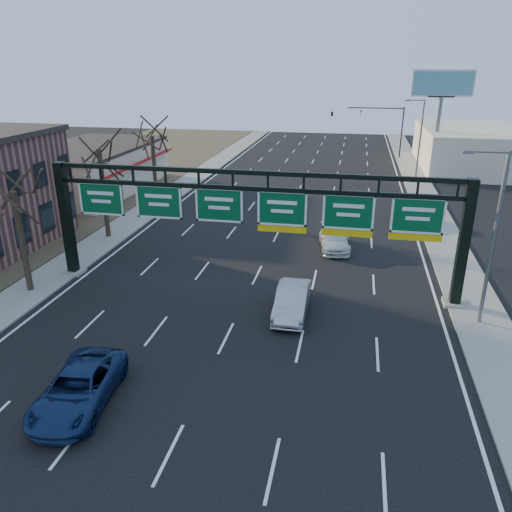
% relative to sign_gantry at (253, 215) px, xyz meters
% --- Properties ---
extents(ground, '(160.00, 160.00, 0.00)m').
position_rel_sign_gantry_xyz_m(ground, '(-0.16, -8.00, -4.63)').
color(ground, black).
rests_on(ground, ground).
extents(sidewalk_left, '(3.00, 120.00, 0.12)m').
position_rel_sign_gantry_xyz_m(sidewalk_left, '(-12.96, 12.00, -4.57)').
color(sidewalk_left, gray).
rests_on(sidewalk_left, ground).
extents(sidewalk_right, '(3.00, 120.00, 0.12)m').
position_rel_sign_gantry_xyz_m(sidewalk_right, '(12.64, 12.00, -4.57)').
color(sidewalk_right, gray).
rests_on(sidewalk_right, ground).
extents(dirt_strip_left, '(21.00, 120.00, 0.06)m').
position_rel_sign_gantry_xyz_m(dirt_strip_left, '(-25.16, 12.00, -4.60)').
color(dirt_strip_left, '#473D2B').
rests_on(dirt_strip_left, ground).
extents(lane_markings, '(21.60, 120.00, 0.01)m').
position_rel_sign_gantry_xyz_m(lane_markings, '(-0.16, 12.00, -4.62)').
color(lane_markings, white).
rests_on(lane_markings, ground).
extents(sign_gantry, '(24.60, 1.20, 7.20)m').
position_rel_sign_gantry_xyz_m(sign_gantry, '(0.00, 0.00, 0.00)').
color(sign_gantry, black).
rests_on(sign_gantry, ground).
extents(cream_strip, '(10.90, 18.40, 4.70)m').
position_rel_sign_gantry_xyz_m(cream_strip, '(-21.64, 21.00, -2.27)').
color(cream_strip, beige).
rests_on(cream_strip, ground).
extents(building_right_distant, '(12.00, 20.00, 5.00)m').
position_rel_sign_gantry_xyz_m(building_right_distant, '(19.84, 42.00, -2.13)').
color(building_right_distant, beige).
rests_on(building_right_distant, ground).
extents(tree_gantry, '(3.60, 3.60, 8.48)m').
position_rel_sign_gantry_xyz_m(tree_gantry, '(-12.96, -3.00, 2.48)').
color(tree_gantry, '#30241A').
rests_on(tree_gantry, sidewalk_left).
extents(tree_mid, '(3.60, 3.60, 9.24)m').
position_rel_sign_gantry_xyz_m(tree_mid, '(-12.96, 7.00, 3.23)').
color(tree_mid, '#30241A').
rests_on(tree_mid, sidewalk_left).
extents(tree_far, '(3.60, 3.60, 8.86)m').
position_rel_sign_gantry_xyz_m(tree_far, '(-12.96, 17.00, 2.86)').
color(tree_far, '#30241A').
rests_on(tree_far, sidewalk_left).
extents(streetlight_near, '(2.15, 0.22, 9.00)m').
position_rel_sign_gantry_xyz_m(streetlight_near, '(12.31, -2.00, 0.45)').
color(streetlight_near, slate).
rests_on(streetlight_near, sidewalk_right).
extents(streetlight_far, '(2.15, 0.22, 9.00)m').
position_rel_sign_gantry_xyz_m(streetlight_far, '(12.31, 32.00, 0.45)').
color(streetlight_far, slate).
rests_on(streetlight_far, sidewalk_right).
extents(billboard_right, '(7.00, 0.50, 12.00)m').
position_rel_sign_gantry_xyz_m(billboard_right, '(14.84, 36.98, 4.43)').
color(billboard_right, slate).
rests_on(billboard_right, ground).
extents(traffic_signal_mast, '(10.16, 0.54, 7.00)m').
position_rel_sign_gantry_xyz_m(traffic_signal_mast, '(5.53, 47.00, 0.87)').
color(traffic_signal_mast, black).
rests_on(traffic_signal_mast, ground).
extents(car_blue_suv, '(2.98, 5.57, 1.49)m').
position_rel_sign_gantry_xyz_m(car_blue_suv, '(-4.59, -12.09, -3.89)').
color(car_blue_suv, navy).
rests_on(car_blue_suv, ground).
extents(car_silver_sedan, '(1.69, 4.72, 1.55)m').
position_rel_sign_gantry_xyz_m(car_silver_sedan, '(2.70, -2.82, -3.85)').
color(car_silver_sedan, '#A2A2A6').
rests_on(car_silver_sedan, ground).
extents(car_white_wagon, '(2.68, 5.07, 1.40)m').
position_rel_sign_gantry_xyz_m(car_white_wagon, '(4.41, 7.98, -3.93)').
color(car_white_wagon, silver).
rests_on(car_white_wagon, ground).
extents(car_grey_far, '(2.09, 4.46, 1.47)m').
position_rel_sign_gantry_xyz_m(car_grey_far, '(10.11, 15.17, -3.89)').
color(car_grey_far, '#434649').
rests_on(car_grey_far, ground).
extents(car_silver_distant, '(1.56, 4.12, 1.34)m').
position_rel_sign_gantry_xyz_m(car_silver_distant, '(-6.34, 18.14, -3.96)').
color(car_silver_distant, silver).
rests_on(car_silver_distant, ground).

